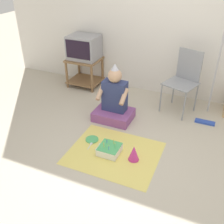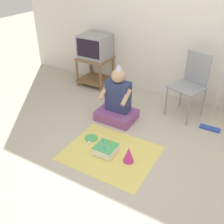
{
  "view_description": "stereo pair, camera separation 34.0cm",
  "coord_description": "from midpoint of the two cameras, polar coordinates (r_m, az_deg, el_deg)",
  "views": [
    {
      "loc": [
        0.66,
        -2.25,
        2.11
      ],
      "look_at": [
        -0.5,
        0.42,
        0.35
      ],
      "focal_mm": 42.0,
      "sensor_mm": 36.0,
      "label": 1
    },
    {
      "loc": [
        0.96,
        -2.1,
        2.11
      ],
      "look_at": [
        -0.5,
        0.42,
        0.35
      ],
      "focal_mm": 42.0,
      "sensor_mm": 36.0,
      "label": 2
    }
  ],
  "objects": [
    {
      "name": "plastic_spoon_far",
      "position": [
        3.42,
        -7.51,
        -7.09
      ],
      "size": [
        0.04,
        0.15,
        0.01
      ],
      "color": "white",
      "rests_on": "party_cloth"
    },
    {
      "name": "party_hat_blue",
      "position": [
        3.11,
        1.64,
        -9.01
      ],
      "size": [
        0.13,
        0.13,
        0.2
      ],
      "color": "#CC338C",
      "rests_on": "party_cloth"
    },
    {
      "name": "plastic_spoon_near",
      "position": [
        3.39,
        -5.66,
        -7.28
      ],
      "size": [
        0.04,
        0.15,
        0.01
      ],
      "color": "white",
      "rests_on": "party_cloth"
    },
    {
      "name": "wall_back",
      "position": [
        4.29,
        12.73,
        19.18
      ],
      "size": [
        6.4,
        0.06,
        2.55
      ],
      "color": "silver",
      "rests_on": "ground_plane"
    },
    {
      "name": "tv",
      "position": [
        4.75,
        -8.25,
        13.75
      ],
      "size": [
        0.51,
        0.43,
        0.41
      ],
      "color": "#99999E",
      "rests_on": "tv_stand"
    },
    {
      "name": "party_cloth",
      "position": [
        3.27,
        -2.55,
        -9.0
      ],
      "size": [
        1.1,
        0.9,
        0.01
      ],
      "color": "#EAD666",
      "rests_on": "ground_plane"
    },
    {
      "name": "paper_plate",
      "position": [
        3.5,
        -7.17,
        -6.03
      ],
      "size": [
        0.17,
        0.17,
        0.01
      ],
      "color": "#4CB266",
      "rests_on": "party_cloth"
    },
    {
      "name": "folding_chair",
      "position": [
        4.01,
        13.13,
        7.3
      ],
      "size": [
        0.54,
        0.53,
        0.94
      ],
      "color": "gray",
      "rests_on": "ground_plane"
    },
    {
      "name": "birthday_cake",
      "position": [
        3.25,
        -3.56,
        -8.24
      ],
      "size": [
        0.26,
        0.26,
        0.17
      ],
      "color": "white",
      "rests_on": "party_cloth"
    },
    {
      "name": "ground_plane",
      "position": [
        3.14,
        2.23,
        -11.17
      ],
      "size": [
        16.0,
        16.0,
        0.0
      ],
      "primitive_type": "plane",
      "color": "#BCB29E"
    },
    {
      "name": "tv_stand",
      "position": [
        4.87,
        -7.96,
        9.08
      ],
      "size": [
        0.57,
        0.5,
        0.51
      ],
      "color": "olive",
      "rests_on": "ground_plane"
    },
    {
      "name": "dust_mop",
      "position": [
        3.88,
        18.37,
        3.29
      ],
      "size": [
        0.28,
        0.38,
        1.33
      ],
      "color": "#2D4CB2",
      "rests_on": "ground_plane"
    },
    {
      "name": "person_seated",
      "position": [
        3.79,
        -2.11,
        2.09
      ],
      "size": [
        0.55,
        0.42,
        0.85
      ],
      "color": "#8C4C8C",
      "rests_on": "ground_plane"
    }
  ]
}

